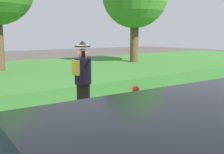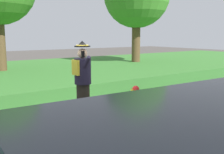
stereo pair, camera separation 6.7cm
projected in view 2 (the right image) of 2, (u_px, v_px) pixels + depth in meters
ground_plane at (104, 140)px, 6.90m from camera, size 80.00×80.00×0.00m
canal_water at (104, 138)px, 6.89m from camera, size 6.43×48.00×0.10m
grass_bank_near at (10, 79)px, 14.01m from camera, size 11.44×48.00×0.79m
boat at (108, 124)px, 6.91m from camera, size 1.95×4.26×0.61m
person_pirate at (83, 79)px, 6.40m from camera, size 0.61×0.42×1.85m
parrot_plush at (136, 97)px, 7.56m from camera, size 0.36×0.34×0.57m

